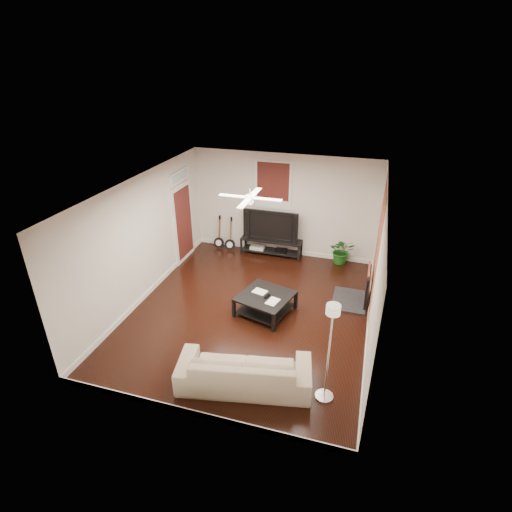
% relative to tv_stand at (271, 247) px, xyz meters
% --- Properties ---
extents(room, '(5.01, 6.01, 2.81)m').
position_rel_tv_stand_xyz_m(room, '(0.27, -2.78, 1.16)').
color(room, black).
rests_on(room, ground).
extents(brick_accent, '(0.02, 2.20, 2.80)m').
position_rel_tv_stand_xyz_m(brick_accent, '(2.76, -1.78, 1.16)').
color(brick_accent, brown).
rests_on(brick_accent, floor).
extents(fireplace, '(0.80, 1.10, 0.92)m').
position_rel_tv_stand_xyz_m(fireplace, '(2.47, -1.78, 0.22)').
color(fireplace, black).
rests_on(fireplace, floor).
extents(window_back, '(1.00, 0.06, 1.30)m').
position_rel_tv_stand_xyz_m(window_back, '(-0.03, 0.19, 1.71)').
color(window_back, '#3D1410').
rests_on(window_back, wall_back).
extents(door_left, '(0.08, 1.00, 2.50)m').
position_rel_tv_stand_xyz_m(door_left, '(-2.19, -0.88, 1.01)').
color(door_left, white).
rests_on(door_left, wall_left).
extents(tv_stand, '(1.69, 0.45, 0.47)m').
position_rel_tv_stand_xyz_m(tv_stand, '(0.00, 0.00, 0.00)').
color(tv_stand, black).
rests_on(tv_stand, floor).
extents(tv, '(1.51, 0.20, 0.87)m').
position_rel_tv_stand_xyz_m(tv, '(0.00, 0.02, 0.67)').
color(tv, black).
rests_on(tv, tv_stand).
extents(coffee_table, '(1.28, 1.28, 0.44)m').
position_rel_tv_stand_xyz_m(coffee_table, '(0.59, -2.76, -0.02)').
color(coffee_table, black).
rests_on(coffee_table, floor).
extents(sofa, '(2.36, 1.28, 0.65)m').
position_rel_tv_stand_xyz_m(sofa, '(0.82, -4.90, 0.09)').
color(sofa, tan).
rests_on(sofa, floor).
extents(floor_lamp, '(0.35, 0.35, 1.83)m').
position_rel_tv_stand_xyz_m(floor_lamp, '(2.17, -4.80, 0.68)').
color(floor_lamp, silver).
rests_on(floor_lamp, floor).
extents(potted_plant, '(0.73, 0.66, 0.73)m').
position_rel_tv_stand_xyz_m(potted_plant, '(1.93, 0.04, 0.13)').
color(potted_plant, '#1B5719').
rests_on(potted_plant, floor).
extents(guitar_left, '(0.30, 0.22, 0.96)m').
position_rel_tv_stand_xyz_m(guitar_left, '(-1.56, -0.03, 0.24)').
color(guitar_left, black).
rests_on(guitar_left, floor).
extents(guitar_right, '(0.32, 0.25, 0.96)m').
position_rel_tv_stand_xyz_m(guitar_right, '(-1.21, -0.06, 0.24)').
color(guitar_right, black).
rests_on(guitar_right, floor).
extents(ceiling_fan, '(1.24, 1.24, 0.32)m').
position_rel_tv_stand_xyz_m(ceiling_fan, '(0.27, -2.78, 2.36)').
color(ceiling_fan, white).
rests_on(ceiling_fan, ceiling).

